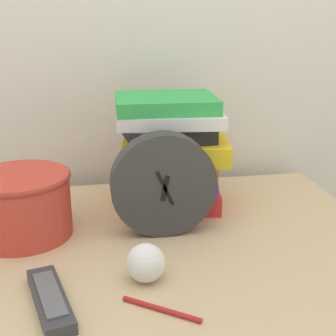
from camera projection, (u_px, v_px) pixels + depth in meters
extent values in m
cylinder|color=#333333|center=(163.00, 185.00, 0.91)|extent=(0.21, 0.04, 0.21)
cylinder|color=silver|center=(164.00, 187.00, 0.90)|extent=(0.18, 0.01, 0.18)
cube|color=black|center=(165.00, 188.00, 0.90)|extent=(0.02, 0.01, 0.05)
cube|color=black|center=(165.00, 188.00, 0.90)|extent=(0.04, 0.01, 0.07)
cylinder|color=black|center=(165.00, 188.00, 0.90)|extent=(0.01, 0.01, 0.01)
cube|color=red|center=(172.00, 197.00, 1.07)|extent=(0.23, 0.17, 0.04)
cube|color=#7A3899|center=(175.00, 180.00, 1.07)|extent=(0.21, 0.20, 0.03)
cube|color=orange|center=(174.00, 165.00, 1.05)|extent=(0.20, 0.18, 0.04)
cube|color=yellow|center=(176.00, 148.00, 1.04)|extent=(0.25, 0.21, 0.04)
cube|color=#232328|center=(168.00, 131.00, 1.02)|extent=(0.19, 0.18, 0.04)
cube|color=white|center=(170.00, 118.00, 1.00)|extent=(0.24, 0.17, 0.03)
cube|color=green|center=(165.00, 103.00, 1.01)|extent=(0.22, 0.18, 0.03)
cylinder|color=#C63D2D|center=(21.00, 205.00, 0.92)|extent=(0.19, 0.19, 0.13)
torus|color=#9F3024|center=(18.00, 178.00, 0.90)|extent=(0.20, 0.20, 0.01)
cube|color=#333338|center=(50.00, 300.00, 0.71)|extent=(0.09, 0.18, 0.02)
cube|color=#59595E|center=(50.00, 293.00, 0.71)|extent=(0.06, 0.13, 0.00)
sphere|color=white|center=(146.00, 263.00, 0.77)|extent=(0.07, 0.07, 0.07)
cylinder|color=#B21E1E|center=(161.00, 309.00, 0.70)|extent=(0.11, 0.08, 0.01)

